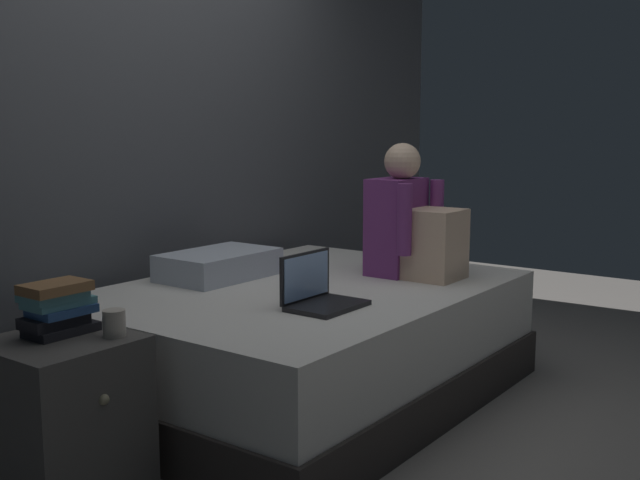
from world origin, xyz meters
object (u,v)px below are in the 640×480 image
laptop (318,294)px  book_stack (57,308)px  pillow (219,265)px  person_sitting (412,226)px  bed (305,341)px  mug (114,323)px  nightstand (64,421)px

laptop → book_stack: size_ratio=1.33×
pillow → book_stack: bearing=-161.8°
person_sitting → book_stack: size_ratio=2.72×
bed → laptop: bearing=-134.8°
person_sitting → laptop: person_sitting is taller
book_stack → pillow: bearing=18.2°
book_stack → mug: book_stack is taller
laptop → mug: laptop is taller
pillow → person_sitting: bearing=-50.5°
laptop → book_stack: (-0.97, 0.37, 0.07)m
person_sitting → nightstand: bearing=170.4°
pillow → book_stack: size_ratio=2.33×
person_sitting → laptop: (-0.80, -0.02, -0.20)m
pillow → mug: size_ratio=6.22×
nightstand → person_sitting: 1.89m
pillow → nightstand: bearing=-160.2°
nightstand → bed: bearing=-0.9°
nightstand → mug: size_ratio=6.36×
laptop → bed: bearing=45.2°
bed → mug: mug is taller
laptop → mug: bearing=166.8°
bed → mug: (-1.17, -0.10, 0.35)m
bed → person_sitting: person_sitting is taller
bed → book_stack: size_ratio=8.31×
nightstand → book_stack: book_stack is taller
pillow → book_stack: 1.23m
nightstand → book_stack: 0.38m
bed → pillow: size_ratio=3.57×
person_sitting → book_stack: person_sitting is taller
pillow → book_stack: book_stack is taller
pillow → bed: bearing=-76.7°
person_sitting → mug: bearing=173.7°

